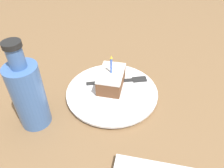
{
  "coord_description": "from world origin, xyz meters",
  "views": [
    {
      "loc": [
        -0.11,
        0.51,
        0.46
      ],
      "look_at": [
        -0.01,
        0.02,
        0.04
      ],
      "focal_mm": 35.0,
      "sensor_mm": 36.0,
      "label": 1
    }
  ],
  "objects": [
    {
      "name": "fork",
      "position": [
        -0.03,
        -0.03,
        0.02
      ],
      "size": [
        0.19,
        0.08,
        0.0
      ],
      "color": "#262626",
      "rests_on": "plate"
    },
    {
      "name": "ground_plane",
      "position": [
        0.0,
        0.0,
        -0.02
      ],
      "size": [
        2.4,
        2.4,
        0.04
      ],
      "color": "brown",
      "rests_on": "ground"
    },
    {
      "name": "cake_slice",
      "position": [
        -0.0,
        0.0,
        0.04
      ],
      "size": [
        0.07,
        0.11,
        0.11
      ],
      "color": "brown",
      "rests_on": "plate"
    },
    {
      "name": "plate",
      "position": [
        -0.01,
        0.02,
        0.01
      ],
      "size": [
        0.28,
        0.28,
        0.02
      ],
      "color": "silver",
      "rests_on": "ground_plane"
    },
    {
      "name": "bottle",
      "position": [
        0.17,
        0.16,
        0.1
      ],
      "size": [
        0.08,
        0.08,
        0.24
      ],
      "color": "#3F66A5",
      "rests_on": "ground_plane"
    }
  ]
}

